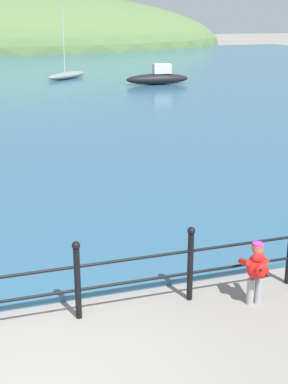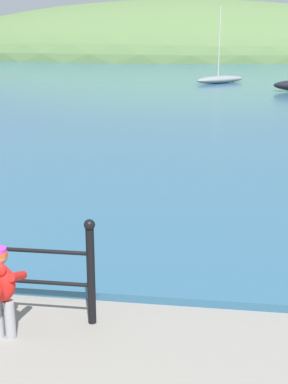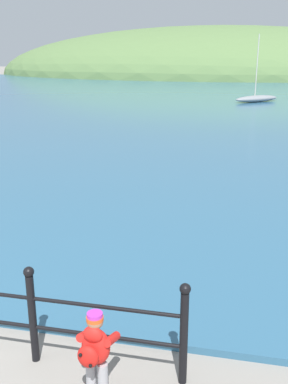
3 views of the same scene
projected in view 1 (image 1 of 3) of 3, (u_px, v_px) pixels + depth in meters
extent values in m
cylinder|color=black|center=(78.00, 284.00, 7.62)|extent=(0.09, 0.09, 1.10)
sphere|color=black|center=(76.00, 245.00, 7.43)|extent=(0.12, 0.12, 0.12)
cylinder|color=black|center=(190.00, 267.00, 8.12)|extent=(0.09, 0.09, 1.10)
sphere|color=black|center=(191.00, 231.00, 7.93)|extent=(0.12, 0.12, 0.12)
cylinder|color=black|center=(14.00, 275.00, 7.28)|extent=(8.66, 0.04, 0.04)
cylinder|color=black|center=(16.00, 299.00, 7.40)|extent=(8.66, 0.04, 0.04)
cylinder|color=#99999E|center=(250.00, 291.00, 8.10)|extent=(0.11, 0.11, 0.42)
cylinder|color=#99999E|center=(258.00, 290.00, 8.13)|extent=(0.11, 0.11, 0.42)
ellipsoid|color=red|center=(256.00, 266.00, 7.98)|extent=(0.32, 0.24, 0.40)
ellipsoid|color=red|center=(259.00, 257.00, 7.87)|extent=(0.21, 0.13, 0.18)
cylinder|color=red|center=(245.00, 262.00, 8.02)|extent=(0.11, 0.32, 0.19)
cylinder|color=red|center=(262.00, 260.00, 8.08)|extent=(0.11, 0.32, 0.19)
sphere|color=#A37556|center=(257.00, 248.00, 7.89)|extent=(0.17, 0.17, 0.17)
cylinder|color=#E5511E|center=(258.00, 247.00, 7.88)|extent=(0.17, 0.17, 0.04)
cylinder|color=#B233AD|center=(258.00, 244.00, 7.87)|extent=(0.16, 0.16, 0.04)
ellipsoid|color=red|center=(262.00, 271.00, 7.80)|extent=(0.23, 0.15, 0.24)
sphere|color=black|center=(261.00, 270.00, 7.71)|extent=(0.04, 0.04, 0.04)
sphere|color=black|center=(267.00, 276.00, 7.76)|extent=(0.04, 0.04, 0.04)
ellipsoid|color=black|center=(157.00, 79.00, 32.18)|extent=(3.89, 1.19, 0.64)
cube|color=silver|center=(162.00, 69.00, 32.06)|extent=(1.11, 0.59, 0.58)
ellipsoid|color=gray|center=(67.00, 75.00, 34.96)|extent=(3.35, 3.11, 0.45)
cylinder|color=beige|center=(63.00, 40.00, 34.10)|extent=(0.07, 0.07, 4.04)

